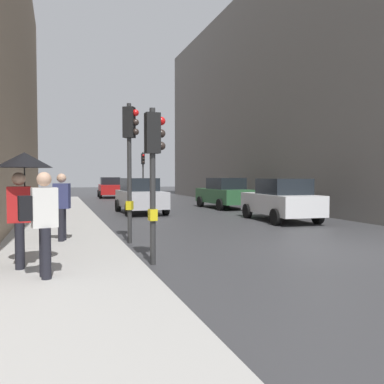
{
  "coord_description": "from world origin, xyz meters",
  "views": [
    {
      "loc": [
        -6.56,
        -8.37,
        1.86
      ],
      "look_at": [
        -0.71,
        8.94,
        1.13
      ],
      "focal_mm": 37.32,
      "sensor_mm": 36.0,
      "label": 1
    }
  ],
  "objects_px": {
    "car_red_sedan": "(110,187)",
    "car_silver_hatchback": "(140,196)",
    "pedestrian_with_umbrella": "(23,177)",
    "pedestrian_with_grey_backpack": "(60,203)",
    "pedestrian_with_black_backpack": "(42,218)",
    "traffic_light_near_right": "(130,147)",
    "traffic_light_far_median": "(143,167)",
    "traffic_light_near_left": "(154,157)",
    "car_green_estate": "(224,193)",
    "car_white_compact": "(281,200)"
  },
  "relations": [
    {
      "from": "car_red_sedan",
      "to": "car_silver_hatchback",
      "type": "relative_size",
      "value": 1.01
    },
    {
      "from": "pedestrian_with_umbrella",
      "to": "pedestrian_with_grey_backpack",
      "type": "height_order",
      "value": "pedestrian_with_umbrella"
    },
    {
      "from": "pedestrian_with_black_backpack",
      "to": "pedestrian_with_grey_backpack",
      "type": "bearing_deg",
      "value": 85.49
    },
    {
      "from": "traffic_light_near_right",
      "to": "traffic_light_far_median",
      "type": "bearing_deg",
      "value": 77.34
    },
    {
      "from": "traffic_light_near_right",
      "to": "car_red_sedan",
      "type": "distance_m",
      "value": 24.21
    },
    {
      "from": "pedestrian_with_grey_backpack",
      "to": "traffic_light_near_left",
      "type": "bearing_deg",
      "value": -56.94
    },
    {
      "from": "car_green_estate",
      "to": "car_silver_hatchback",
      "type": "distance_m",
      "value": 5.41
    },
    {
      "from": "pedestrian_with_black_backpack",
      "to": "traffic_light_near_left",
      "type": "bearing_deg",
      "value": 27.3
    },
    {
      "from": "traffic_light_far_median",
      "to": "car_white_compact",
      "type": "bearing_deg",
      "value": -81.95
    },
    {
      "from": "traffic_light_near_left",
      "to": "car_green_estate",
      "type": "xyz_separation_m",
      "value": [
        7.23,
        13.05,
        -1.38
      ]
    },
    {
      "from": "traffic_light_far_median",
      "to": "car_green_estate",
      "type": "height_order",
      "value": "traffic_light_far_median"
    },
    {
      "from": "pedestrian_with_black_backpack",
      "to": "traffic_light_far_median",
      "type": "bearing_deg",
      "value": 74.47
    },
    {
      "from": "traffic_light_far_median",
      "to": "pedestrian_with_black_backpack",
      "type": "xyz_separation_m",
      "value": [
        -6.66,
        -23.97,
        -1.42
      ]
    },
    {
      "from": "pedestrian_with_umbrella",
      "to": "traffic_light_near_left",
      "type": "bearing_deg",
      "value": 4.81
    },
    {
      "from": "car_green_estate",
      "to": "car_red_sedan",
      "type": "distance_m",
      "value": 14.61
    },
    {
      "from": "car_green_estate",
      "to": "car_silver_hatchback",
      "type": "relative_size",
      "value": 1.01
    },
    {
      "from": "car_white_compact",
      "to": "pedestrian_with_black_backpack",
      "type": "bearing_deg",
      "value": -140.75
    },
    {
      "from": "traffic_light_near_left",
      "to": "car_green_estate",
      "type": "bearing_deg",
      "value": 61.02
    },
    {
      "from": "car_white_compact",
      "to": "car_silver_hatchback",
      "type": "xyz_separation_m",
      "value": [
        -4.82,
        5.34,
        0.0
      ]
    },
    {
      "from": "traffic_light_far_median",
      "to": "car_green_estate",
      "type": "bearing_deg",
      "value": -74.43
    },
    {
      "from": "traffic_light_near_right",
      "to": "car_white_compact",
      "type": "distance_m",
      "value": 7.86
    },
    {
      "from": "traffic_light_near_right",
      "to": "car_green_estate",
      "type": "distance_m",
      "value": 12.65
    },
    {
      "from": "car_red_sedan",
      "to": "pedestrian_with_grey_backpack",
      "type": "height_order",
      "value": "pedestrian_with_grey_backpack"
    },
    {
      "from": "traffic_light_near_left",
      "to": "pedestrian_with_umbrella",
      "type": "distance_m",
      "value": 2.56
    },
    {
      "from": "car_silver_hatchback",
      "to": "pedestrian_with_umbrella",
      "type": "xyz_separation_m",
      "value": [
        -4.54,
        -11.79,
        0.96
      ]
    },
    {
      "from": "traffic_light_near_right",
      "to": "car_green_estate",
      "type": "bearing_deg",
      "value": 54.75
    },
    {
      "from": "traffic_light_near_right",
      "to": "pedestrian_with_black_backpack",
      "type": "bearing_deg",
      "value": -118.77
    },
    {
      "from": "traffic_light_far_median",
      "to": "pedestrian_with_umbrella",
      "type": "distance_m",
      "value": 24.12
    },
    {
      "from": "car_green_estate",
      "to": "car_red_sedan",
      "type": "relative_size",
      "value": 1.01
    },
    {
      "from": "traffic_light_near_left",
      "to": "traffic_light_near_right",
      "type": "bearing_deg",
      "value": 90.09
    },
    {
      "from": "traffic_light_far_median",
      "to": "car_silver_hatchback",
      "type": "xyz_separation_m",
      "value": [
        -2.47,
        -11.27,
        -1.7
      ]
    },
    {
      "from": "car_red_sedan",
      "to": "car_silver_hatchback",
      "type": "distance_m",
      "value": 15.27
    },
    {
      "from": "car_green_estate",
      "to": "pedestrian_with_black_backpack",
      "type": "bearing_deg",
      "value": -123.54
    },
    {
      "from": "traffic_light_far_median",
      "to": "pedestrian_with_grey_backpack",
      "type": "distance_m",
      "value": 21.04
    },
    {
      "from": "pedestrian_with_umbrella",
      "to": "traffic_light_near_right",
      "type": "bearing_deg",
      "value": 50.35
    },
    {
      "from": "traffic_light_near_right",
      "to": "pedestrian_with_umbrella",
      "type": "distance_m",
      "value": 4.02
    },
    {
      "from": "car_green_estate",
      "to": "car_white_compact",
      "type": "distance_m",
      "value": 6.82
    },
    {
      "from": "car_green_estate",
      "to": "pedestrian_with_umbrella",
      "type": "xyz_separation_m",
      "value": [
        -9.74,
        -13.26,
        0.96
      ]
    },
    {
      "from": "traffic_light_far_median",
      "to": "pedestrian_with_grey_backpack",
      "type": "relative_size",
      "value": 2.11
    },
    {
      "from": "traffic_light_far_median",
      "to": "car_green_estate",
      "type": "distance_m",
      "value": 10.32
    },
    {
      "from": "car_green_estate",
      "to": "car_white_compact",
      "type": "height_order",
      "value": "same"
    },
    {
      "from": "traffic_light_near_left",
      "to": "pedestrian_with_umbrella",
      "type": "relative_size",
      "value": 1.53
    },
    {
      "from": "car_red_sedan",
      "to": "car_silver_hatchback",
      "type": "bearing_deg",
      "value": -91.48
    },
    {
      "from": "traffic_light_far_median",
      "to": "traffic_light_near_right",
      "type": "height_order",
      "value": "traffic_light_near_right"
    },
    {
      "from": "car_green_estate",
      "to": "pedestrian_with_grey_backpack",
      "type": "height_order",
      "value": "pedestrian_with_grey_backpack"
    },
    {
      "from": "traffic_light_near_left",
      "to": "traffic_light_far_median",
      "type": "bearing_deg",
      "value": 78.87
    },
    {
      "from": "traffic_light_near_left",
      "to": "car_red_sedan",
      "type": "height_order",
      "value": "traffic_light_near_left"
    },
    {
      "from": "traffic_light_near_right",
      "to": "car_silver_hatchback",
      "type": "height_order",
      "value": "traffic_light_near_right"
    },
    {
      "from": "traffic_light_near_right",
      "to": "car_silver_hatchback",
      "type": "relative_size",
      "value": 0.91
    },
    {
      "from": "traffic_light_far_median",
      "to": "car_red_sedan",
      "type": "height_order",
      "value": "traffic_light_far_median"
    }
  ]
}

